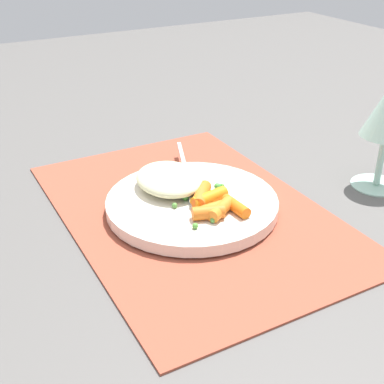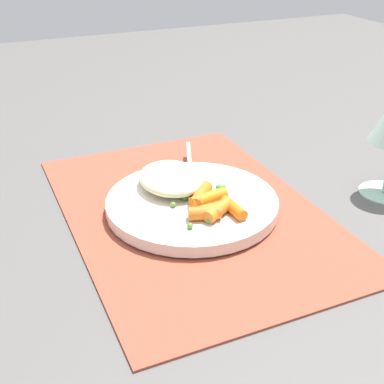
{
  "view_description": "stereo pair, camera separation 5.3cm",
  "coord_description": "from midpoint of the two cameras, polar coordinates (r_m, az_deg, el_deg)",
  "views": [
    {
      "loc": [
        0.55,
        -0.3,
        0.37
      ],
      "look_at": [
        0.0,
        0.0,
        0.03
      ],
      "focal_mm": 49.22,
      "sensor_mm": 36.0,
      "label": 1
    },
    {
      "loc": [
        0.58,
        -0.25,
        0.37
      ],
      "look_at": [
        0.0,
        0.0,
        0.03
      ],
      "focal_mm": 49.22,
      "sensor_mm": 36.0,
      "label": 2
    }
  ],
  "objects": [
    {
      "name": "fork",
      "position": [
        0.77,
        1.85,
        1.46
      ],
      "size": [
        0.2,
        0.09,
        0.01
      ],
      "color": "silver",
      "rests_on": "plate"
    },
    {
      "name": "ground_plane",
      "position": [
        0.73,
        2.09,
        -2.25
      ],
      "size": [
        2.4,
        2.4,
        0.0
      ],
      "primitive_type": "plane",
      "color": "#565451"
    },
    {
      "name": "placemat",
      "position": [
        0.73,
        2.09,
        -2.05
      ],
      "size": [
        0.48,
        0.33,
        0.01
      ],
      "primitive_type": "cube",
      "color": "#9E4733",
      "rests_on": "ground_plane"
    },
    {
      "name": "pea_scatter",
      "position": [
        0.71,
        3.52,
        -1.01
      ],
      "size": [
        0.08,
        0.09,
        0.01
      ],
      "color": "green",
      "rests_on": "plate"
    },
    {
      "name": "plate",
      "position": [
        0.72,
        2.11,
        -1.3
      ],
      "size": [
        0.24,
        0.24,
        0.02
      ],
      "primitive_type": "cylinder",
      "color": "silver",
      "rests_on": "placemat"
    },
    {
      "name": "rice_mound",
      "position": [
        0.74,
        -0.22,
        1.47
      ],
      "size": [
        0.11,
        0.09,
        0.03
      ],
      "primitive_type": "ellipsoid",
      "color": "beige",
      "rests_on": "plate"
    },
    {
      "name": "carrot_portion",
      "position": [
        0.69,
        4.2,
        -1.26
      ],
      "size": [
        0.1,
        0.07,
        0.02
      ],
      "color": "orange",
      "rests_on": "plate"
    }
  ]
}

